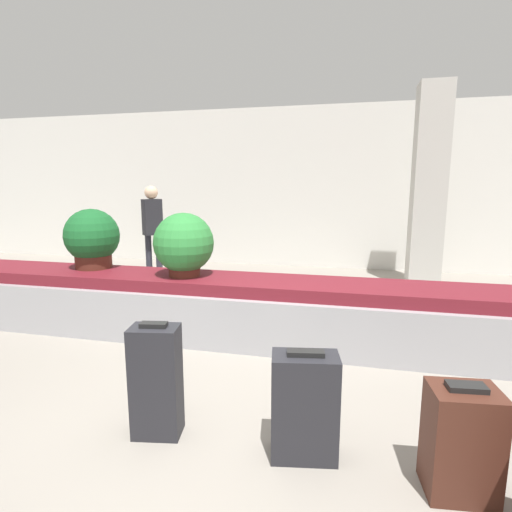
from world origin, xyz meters
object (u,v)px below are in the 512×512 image
Objects in this scene: suitcase_0 at (156,381)px; potted_plant_1 at (184,245)px; traveler_0 at (153,224)px; suitcase_4 at (461,441)px; pillar at (428,189)px; suitcase_5 at (304,406)px; potted_plant_0 at (92,239)px.

suitcase_0 is 1.96m from potted_plant_1.
suitcase_4 is at bearing 83.00° from traveler_0.
pillar is 4.62× the size of potted_plant_1.
suitcase_5 is 0.99× the size of potted_plant_1.
suitcase_0 is 2.71m from potted_plant_0.
suitcase_0 is at bearing 170.36° from suitcase_4.
suitcase_0 reaches higher than suitcase_5.
potted_plant_0 is (-2.76, 1.93, 0.69)m from suitcase_5.
potted_plant_1 reaches higher than suitcase_4.
potted_plant_0 is 1.03× the size of potted_plant_1.
potted_plant_1 is (-0.55, 1.77, 0.64)m from suitcase_0.
pillar is at bearing 76.86° from suitcase_4.
traveler_0 is at bearing 99.97° from potted_plant_0.
suitcase_4 is at bearing -29.43° from potted_plant_0.
potted_plant_1 is (-1.52, 1.77, 0.68)m from suitcase_5.
suitcase_5 is at bearing -34.93° from potted_plant_0.
traveler_0 is (-1.64, 2.44, -0.03)m from potted_plant_1.
suitcase_4 is 0.91× the size of potted_plant_1.
pillar is 1.94× the size of traveler_0.
potted_plant_0 is 1.25m from potted_plant_1.
suitcase_4 is 5.93m from traveler_0.
suitcase_5 is at bearing -9.88° from suitcase_0.
suitcase_4 is 0.85m from suitcase_5.
traveler_0 is at bearing 107.75° from suitcase_0.
potted_plant_1 is (1.24, -0.16, -0.01)m from potted_plant_0.
suitcase_4 is at bearing -13.15° from suitcase_0.
pillar is 5.09× the size of suitcase_4.
pillar is 4.10× the size of suitcase_0.
potted_plant_1 reaches higher than suitcase_0.
potted_plant_0 reaches higher than suitcase_4.
suitcase_5 is 0.42× the size of traveler_0.
potted_plant_1 is (-2.94, -2.85, -0.59)m from pillar.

